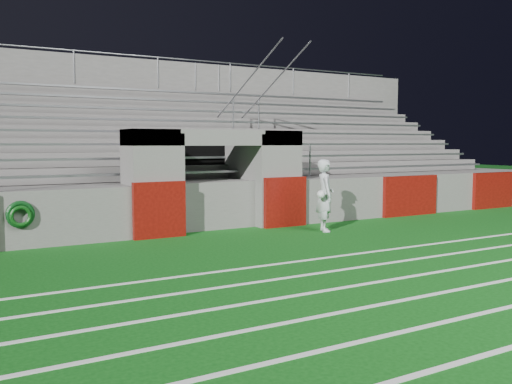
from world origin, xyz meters
TOP-DOWN VIEW (x-y plane):
  - ground at (0.00, 0.00)m, footprint 90.00×90.00m
  - field_markings at (0.00, -5.00)m, footprint 28.00×8.09m
  - stadium_structure at (0.00, 7.97)m, footprint 26.00×8.48m
  - goalkeeper_with_ball at (2.23, 1.76)m, footprint 0.78×0.80m
  - hose_coil at (-4.89, 2.93)m, footprint 0.59×0.15m

SIDE VIEW (x-z plane):
  - ground at x=0.00m, z-range 0.00..0.00m
  - field_markings at x=0.00m, z-range 0.00..0.01m
  - hose_coil at x=-4.89m, z-range 0.46..1.05m
  - goalkeeper_with_ball at x=2.23m, z-range 0.00..1.85m
  - stadium_structure at x=0.00m, z-range -1.22..4.20m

